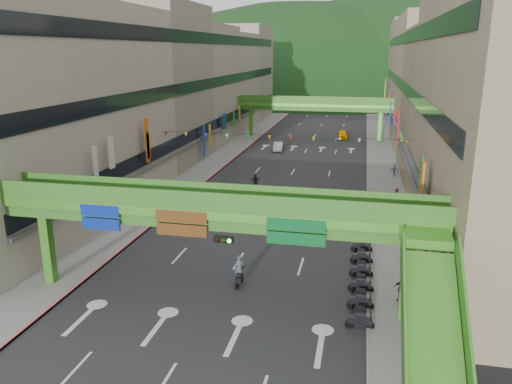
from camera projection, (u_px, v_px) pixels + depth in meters
The scene contains 23 objects.
ground at pixel (180, 358), 24.58m from camera, with size 320.00×320.00×0.00m, color black.
road_slab at pixel (303, 156), 71.61m from camera, with size 18.00×140.00×0.02m, color #28282B.
sidewalk_left at pixel (229, 152), 73.80m from camera, with size 4.00×140.00×0.15m, color gray.
sidewalk_right at pixel (381, 159), 69.37m from camera, with size 4.00×140.00×0.15m, color gray.
curb_left at pixel (241, 153), 73.42m from camera, with size 0.20×140.00×0.18m, color #CC5959.
curb_right at pixel (367, 158), 69.75m from camera, with size 0.20×140.00×0.18m, color gray.
building_row_left at pixel (175, 87), 72.84m from camera, with size 12.80×95.00×19.00m.
building_row_right at pixel (448, 91), 65.21m from camera, with size 12.80×95.00×19.00m.
overpass_near at pixel (225, 224), 28.03m from camera, with size 28.00×12.27×7.10m.
overpass_far at pixel (314, 107), 84.24m from camera, with size 28.00×2.20×7.10m.
hill_left at pixel (298, 93), 178.10m from camera, with size 168.00×140.00×112.00m, color #1C4419.
hill_right at pixel (410, 91), 188.86m from camera, with size 208.00×176.00×128.00m, color #1C4419.
bunting_string at pixel (280, 138), 51.17m from camera, with size 26.00×0.36×0.47m.
scooter_rider_near at pixel (239, 272), 31.96m from camera, with size 0.66×1.60×2.02m.
scooter_rider_mid at pixel (295, 229), 39.25m from camera, with size 0.88×1.60×2.01m.
scooter_rider_left at pixel (255, 184), 52.64m from camera, with size 1.08×1.58×2.08m.
scooter_rider_far at pixel (263, 213), 43.34m from camera, with size 0.88×1.60×2.01m.
parked_scooter_row at pixel (361, 277), 32.10m from camera, with size 1.60×11.55×1.08m.
car_silver at pixel (278, 147), 75.11m from camera, with size 1.39×3.98×1.31m, color gray.
car_yellow at pixel (342, 134), 85.63m from camera, with size 1.73×4.29×1.46m, color #F5AD00.
pedestrian_red at pixel (397, 198), 48.11m from camera, with size 0.82×0.64×1.68m, color #A23C24.
pedestrian_dark at pixel (401, 292), 29.69m from camera, with size 0.89×0.37×1.52m, color black.
pedestrian_blue at pixel (394, 171), 59.54m from camera, with size 0.72×0.46×1.53m, color #364362.
Camera 1 is at (8.16, -20.15, 14.58)m, focal length 35.00 mm.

